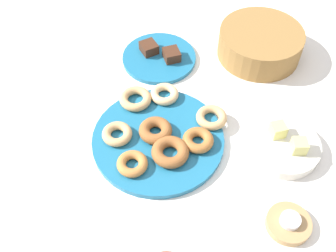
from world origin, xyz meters
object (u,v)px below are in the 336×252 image
(brownie_far, at_px, (172,55))
(fruit_bowl, at_px, (283,146))
(cake_plate, at_px, (159,58))
(tealight, at_px, (290,220))
(donut_3, at_px, (170,152))
(donut_2, at_px, (117,134))
(basket, at_px, (260,43))
(donut_4, at_px, (165,94))
(candle_holder, at_px, (288,224))
(brownie_near, at_px, (149,48))
(donut_5, at_px, (135,99))
(donut_0, at_px, (198,140))
(donut_1, at_px, (132,164))
(donut_6, at_px, (154,131))
(melon_chunk_right, at_px, (299,146))
(donut_plate, at_px, (158,139))
(melon_chunk_left, at_px, (278,130))
(donut_7, at_px, (211,117))

(brownie_far, height_order, fruit_bowl, brownie_far)
(cake_plate, height_order, tealight, tealight)
(donut_3, bearing_deg, cake_plate, 155.75)
(donut_2, relative_size, basket, 0.31)
(donut_4, bearing_deg, candle_holder, 7.19)
(brownie_near, height_order, fruit_bowl, brownie_near)
(candle_holder, relative_size, tealight, 2.22)
(donut_4, distance_m, donut_5, 0.08)
(donut_0, distance_m, donut_5, 0.22)
(donut_2, relative_size, brownie_near, 1.55)
(donut_1, bearing_deg, donut_6, 122.99)
(melon_chunk_right, bearing_deg, cake_plate, -165.40)
(brownie_far, bearing_deg, donut_5, -58.54)
(donut_0, relative_size, tealight, 1.76)
(donut_5, xyz_separation_m, tealight, (0.50, 0.14, -0.00))
(melon_chunk_right, bearing_deg, donut_5, -142.09)
(donut_0, height_order, melon_chunk_right, melon_chunk_right)
(donut_1, bearing_deg, donut_plate, 116.03)
(donut_4, height_order, tealight, donut_4)
(donut_0, xyz_separation_m, brownie_near, (-0.38, 0.06, -0.00))
(candle_holder, height_order, tealight, tealight)
(donut_2, height_order, basket, basket)
(donut_2, xyz_separation_m, donut_4, (-0.06, 0.18, -0.00))
(donut_6, xyz_separation_m, cake_plate, (-0.27, 0.16, -0.02))
(donut_5, bearing_deg, donut_plate, -2.05)
(donut_1, xyz_separation_m, donut_2, (-0.10, 0.01, -0.00))
(donut_5, bearing_deg, melon_chunk_left, 42.17)
(cake_plate, height_order, melon_chunk_left, melon_chunk_left)
(brownie_near, height_order, basket, basket)
(donut_plate, bearing_deg, cake_plate, 151.08)
(donut_7, bearing_deg, tealight, -1.59)
(basket, height_order, fruit_bowl, basket)
(donut_plate, height_order, donut_7, donut_7)
(donut_6, bearing_deg, melon_chunk_right, 51.32)
(donut_2, distance_m, donut_5, 0.13)
(donut_5, bearing_deg, tealight, 15.66)
(candle_holder, height_order, melon_chunk_left, melon_chunk_left)
(donut_1, distance_m, donut_6, 0.11)
(donut_5, bearing_deg, donut_7, 42.76)
(donut_4, bearing_deg, donut_plate, -35.64)
(donut_5, relative_size, cake_plate, 0.39)
(donut_4, xyz_separation_m, fruit_bowl, (0.30, 0.19, -0.01))
(tealight, bearing_deg, fruit_bowl, 144.04)
(donut_1, xyz_separation_m, donut_7, (-0.03, 0.25, -0.00))
(donut_5, xyz_separation_m, melon_chunk_right, (0.36, 0.28, 0.02))
(donut_1, xyz_separation_m, brownie_far, (-0.30, 0.28, 0.00))
(donut_plate, height_order, melon_chunk_left, melon_chunk_left)
(candle_holder, relative_size, melon_chunk_right, 2.85)
(brownie_near, relative_size, basket, 0.20)
(donut_plate, xyz_separation_m, melon_chunk_left, (0.15, 0.27, 0.04))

